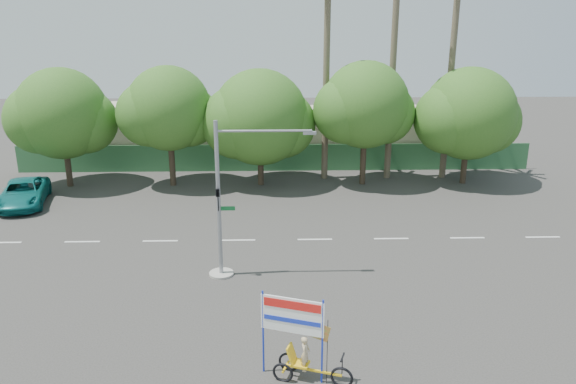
{
  "coord_description": "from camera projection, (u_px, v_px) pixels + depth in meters",
  "views": [
    {
      "loc": [
        -0.11,
        -18.99,
        11.17
      ],
      "look_at": [
        0.53,
        5.18,
        3.5
      ],
      "focal_mm": 35.0,
      "sensor_mm": 36.0,
      "label": 1
    }
  ],
  "objects": [
    {
      "name": "tree_right",
      "position": [
        365.0,
        108.0,
        37.2
      ],
      "size": [
        6.9,
        5.8,
        8.36
      ],
      "color": "#473828",
      "rests_on": "ground"
    },
    {
      "name": "building_left",
      "position": [
        151.0,
        133.0,
        45.4
      ],
      "size": [
        12.0,
        8.0,
        4.0
      ],
      "primitive_type": "cube",
      "color": "beige",
      "rests_on": "ground"
    },
    {
      "name": "tree_center",
      "position": [
        259.0,
        120.0,
        37.25
      ],
      "size": [
        7.62,
        6.4,
        7.85
      ],
      "color": "#473828",
      "rests_on": "ground"
    },
    {
      "name": "palm_short",
      "position": [
        327.0,
        51.0,
        37.47
      ],
      "size": [
        3.73,
        3.79,
        14.45
      ],
      "color": "#70604C",
      "rests_on": "ground"
    },
    {
      "name": "tree_far_right",
      "position": [
        468.0,
        116.0,
        37.55
      ],
      "size": [
        7.38,
        6.2,
        7.94
      ],
      "color": "#473828",
      "rests_on": "ground"
    },
    {
      "name": "palm_mid",
      "position": [
        454.0,
        42.0,
        37.52
      ],
      "size": [
        3.73,
        3.79,
        15.45
      ],
      "color": "#70604C",
      "rests_on": "ground"
    },
    {
      "name": "tree_far_left",
      "position": [
        61.0,
        117.0,
        36.84
      ],
      "size": [
        7.14,
        6.0,
        7.96
      ],
      "color": "#473828",
      "rests_on": "ground"
    },
    {
      "name": "tree_left",
      "position": [
        168.0,
        112.0,
        36.92
      ],
      "size": [
        6.66,
        5.6,
        8.07
      ],
      "color": "#473828",
      "rests_on": "ground"
    },
    {
      "name": "building_right",
      "position": [
        372.0,
        134.0,
        45.91
      ],
      "size": [
        14.0,
        8.0,
        3.6
      ],
      "primitive_type": "cube",
      "color": "beige",
      "rests_on": "ground"
    },
    {
      "name": "pickup_truck",
      "position": [
        23.0,
        193.0,
        34.26
      ],
      "size": [
        3.61,
        5.85,
        1.51
      ],
      "primitive_type": "imported",
      "rotation": [
        0.0,
        0.0,
        0.22
      ],
      "color": "#0F6B68",
      "rests_on": "ground"
    },
    {
      "name": "traffic_signal",
      "position": [
        226.0,
        214.0,
        24.34
      ],
      "size": [
        4.72,
        1.1,
        7.0
      ],
      "color": "gray",
      "rests_on": "ground"
    },
    {
      "name": "trike_billboard",
      "position": [
        301.0,
        346.0,
        17.67
      ],
      "size": [
        2.88,
        1.28,
        2.97
      ],
      "rotation": [
        0.0,
        0.0,
        -0.33
      ],
      "color": "black",
      "rests_on": "ground"
    },
    {
      "name": "palm_tall",
      "position": [
        395.0,
        25.0,
        37.09
      ],
      "size": [
        3.73,
        3.79,
        17.45
      ],
      "color": "#70604C",
      "rests_on": "ground"
    },
    {
      "name": "ground",
      "position": [
        278.0,
        320.0,
        21.48
      ],
      "size": [
        120.0,
        120.0,
        0.0
      ],
      "primitive_type": "plane",
      "color": "#33302D",
      "rests_on": "ground"
    },
    {
      "name": "fence",
      "position": [
        275.0,
        158.0,
        41.66
      ],
      "size": [
        38.0,
        0.08,
        2.0
      ],
      "primitive_type": "cube",
      "color": "#336B3D",
      "rests_on": "ground"
    }
  ]
}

